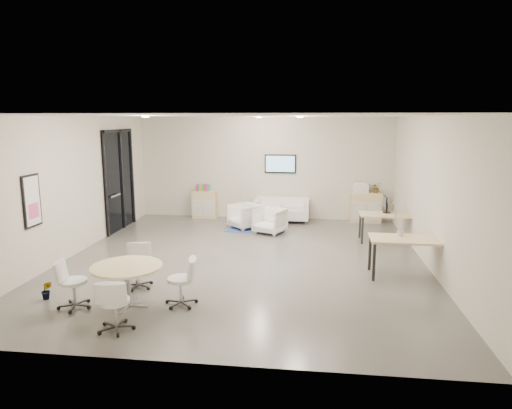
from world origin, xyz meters
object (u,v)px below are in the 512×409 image
object	(u,v)px
sideboard_left	(205,204)
loveseat	(282,210)
sideboard_right	(366,207)
round_table	(127,270)
desk_front	(409,242)
armchair_right	(270,220)
desk_rear	(387,217)
armchair_left	(245,215)

from	to	relation	value
sideboard_left	loveseat	distance (m)	2.51
sideboard_right	loveseat	size ratio (longest dim) A/B	0.55
round_table	loveseat	bearing A→B (deg)	72.73
sideboard_left	desk_front	world-z (taller)	sideboard_left
sideboard_left	armchair_right	distance (m)	2.89
loveseat	desk_rear	distance (m)	3.55
loveseat	sideboard_right	bearing A→B (deg)	4.45
desk_front	round_table	xyz separation A→B (m)	(-5.00, -2.11, -0.08)
loveseat	round_table	bearing A→B (deg)	-106.63
sideboard_right	desk_front	bearing A→B (deg)	-86.75
round_table	desk_front	bearing A→B (deg)	22.86
desk_rear	round_table	xyz separation A→B (m)	(-5.00, -4.82, -0.02)
sideboard_left	loveseat	size ratio (longest dim) A/B	0.52
sideboard_left	desk_rear	size ratio (longest dim) A/B	0.61
armchair_left	sideboard_left	bearing A→B (deg)	-174.71
armchair_right	armchair_left	bearing A→B (deg)	170.70
desk_rear	round_table	size ratio (longest dim) A/B	1.19
armchair_left	round_table	xyz separation A→B (m)	(-1.13, -5.83, 0.24)
desk_rear	sideboard_right	bearing A→B (deg)	98.34
armchair_left	round_table	bearing A→B (deg)	-55.13
armchair_right	desk_rear	bearing A→B (deg)	14.15
desk_rear	desk_front	world-z (taller)	desk_front
armchair_right	sideboard_left	bearing A→B (deg)	165.39
sideboard_left	loveseat	xyz separation A→B (m)	(2.50, -0.19, -0.09)
armchair_right	loveseat	bearing A→B (deg)	105.16
sideboard_right	desk_rear	world-z (taller)	sideboard_right
loveseat	desk_rear	bearing A→B (deg)	-35.58
sideboard_right	loveseat	world-z (taller)	sideboard_right
desk_rear	round_table	distance (m)	6.95
sideboard_left	armchair_left	world-z (taller)	sideboard_left
sideboard_right	armchair_left	xyz separation A→B (m)	(-3.58, -1.25, -0.06)
sideboard_left	sideboard_right	world-z (taller)	sideboard_right
desk_front	loveseat	bearing A→B (deg)	121.75
sideboard_right	round_table	size ratio (longest dim) A/B	0.78
armchair_right	desk_rear	size ratio (longest dim) A/B	0.55
armchair_right	desk_front	distance (m)	4.47
sideboard_right	armchair_left	distance (m)	3.80
desk_front	desk_rear	bearing A→B (deg)	91.01
sideboard_right	round_table	distance (m)	8.51
sideboard_left	armchair_right	xyz separation A→B (m)	(2.27, -1.78, -0.05)
loveseat	armchair_right	distance (m)	1.60
sideboard_left	loveseat	world-z (taller)	sideboard_left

